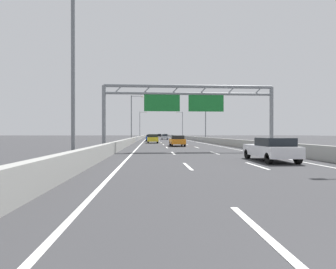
{
  "coord_description": "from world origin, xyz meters",
  "views": [
    {
      "loc": [
        -3.67,
        -0.88,
        1.69
      ],
      "look_at": [
        -0.19,
        53.19,
        1.47
      ],
      "focal_mm": 28.25,
      "sensor_mm": 36.0,
      "label": 1
    }
  ],
  "objects_px": {
    "orange_car": "(177,141)",
    "streetlamp_left_far": "(140,123)",
    "streetlamp_right_far": "(182,123)",
    "white_car": "(271,149)",
    "black_car": "(159,135)",
    "sign_gantry": "(188,101)",
    "streetlamp_right_mid": "(204,116)",
    "green_car": "(165,135)",
    "silver_car": "(165,137)",
    "blue_car": "(150,138)",
    "yellow_car": "(153,139)",
    "streetlamp_left_near": "(78,62)",
    "streetlamp_left_mid": "(133,115)"
  },
  "relations": [
    {
      "from": "silver_car",
      "to": "green_car",
      "type": "bearing_deg",
      "value": 86.68
    },
    {
      "from": "yellow_car",
      "to": "white_car",
      "type": "distance_m",
      "value": 31.77
    },
    {
      "from": "streetlamp_left_mid",
      "to": "black_car",
      "type": "relative_size",
      "value": 2.05
    },
    {
      "from": "streetlamp_right_far",
      "to": "yellow_car",
      "type": "distance_m",
      "value": 49.95
    },
    {
      "from": "blue_car",
      "to": "silver_car",
      "type": "height_order",
      "value": "silver_car"
    },
    {
      "from": "blue_car",
      "to": "silver_car",
      "type": "relative_size",
      "value": 1.1
    },
    {
      "from": "green_car",
      "to": "yellow_car",
      "type": "bearing_deg",
      "value": -94.64
    },
    {
      "from": "white_car",
      "to": "yellow_car",
      "type": "bearing_deg",
      "value": 102.62
    },
    {
      "from": "silver_car",
      "to": "orange_car",
      "type": "relative_size",
      "value": 0.97
    },
    {
      "from": "streetlamp_left_near",
      "to": "orange_car",
      "type": "xyz_separation_m",
      "value": [
        7.26,
        20.96,
        -4.65
      ]
    },
    {
      "from": "streetlamp_left_far",
      "to": "yellow_car",
      "type": "distance_m",
      "value": 48.94
    },
    {
      "from": "streetlamp_right_far",
      "to": "blue_car",
      "type": "xyz_separation_m",
      "value": [
        -11.3,
        -37.49,
        -4.64
      ]
    },
    {
      "from": "streetlamp_left_far",
      "to": "black_car",
      "type": "xyz_separation_m",
      "value": [
        7.71,
        28.76,
        -4.65
      ]
    },
    {
      "from": "streetlamp_left_near",
      "to": "streetlamp_left_mid",
      "type": "distance_m",
      "value": 40.56
    },
    {
      "from": "streetlamp_left_far",
      "to": "silver_car",
      "type": "distance_m",
      "value": 23.14
    },
    {
      "from": "black_car",
      "to": "orange_car",
      "type": "bearing_deg",
      "value": -90.29
    },
    {
      "from": "streetlamp_left_mid",
      "to": "white_car",
      "type": "relative_size",
      "value": 2.21
    },
    {
      "from": "sign_gantry",
      "to": "yellow_car",
      "type": "xyz_separation_m",
      "value": [
        -3.25,
        21.38,
        -4.04
      ]
    },
    {
      "from": "sign_gantry",
      "to": "orange_car",
      "type": "relative_size",
      "value": 3.87
    },
    {
      "from": "blue_car",
      "to": "yellow_car",
      "type": "bearing_deg",
      "value": -87.54
    },
    {
      "from": "sign_gantry",
      "to": "streetlamp_left_far",
      "type": "height_order",
      "value": "streetlamp_left_far"
    },
    {
      "from": "green_car",
      "to": "black_car",
      "type": "relative_size",
      "value": 0.99
    },
    {
      "from": "streetlamp_left_far",
      "to": "white_car",
      "type": "xyz_separation_m",
      "value": [
        11.04,
        -79.55,
        -4.65
      ]
    },
    {
      "from": "streetlamp_right_far",
      "to": "white_car",
      "type": "relative_size",
      "value": 2.21
    },
    {
      "from": "orange_car",
      "to": "yellow_car",
      "type": "bearing_deg",
      "value": 105.21
    },
    {
      "from": "yellow_car",
      "to": "white_car",
      "type": "xyz_separation_m",
      "value": [
        6.94,
        -31.0,
        -0.04
      ]
    },
    {
      "from": "streetlamp_left_far",
      "to": "blue_car",
      "type": "distance_m",
      "value": 37.95
    },
    {
      "from": "streetlamp_left_far",
      "to": "orange_car",
      "type": "xyz_separation_m",
      "value": [
        7.26,
        -60.16,
        -4.65
      ]
    },
    {
      "from": "streetlamp_left_far",
      "to": "streetlamp_right_far",
      "type": "xyz_separation_m",
      "value": [
        14.93,
        0.0,
        0.0
      ]
    },
    {
      "from": "streetlamp_left_mid",
      "to": "sign_gantry",
      "type": "bearing_deg",
      "value": -75.95
    },
    {
      "from": "streetlamp_left_near",
      "to": "green_car",
      "type": "height_order",
      "value": "streetlamp_left_near"
    },
    {
      "from": "sign_gantry",
      "to": "streetlamp_right_mid",
      "type": "distance_m",
      "value": 30.34
    },
    {
      "from": "streetlamp_right_far",
      "to": "black_car",
      "type": "height_order",
      "value": "streetlamp_right_far"
    },
    {
      "from": "sign_gantry",
      "to": "streetlamp_right_mid",
      "type": "bearing_deg",
      "value": 75.53
    },
    {
      "from": "yellow_car",
      "to": "green_car",
      "type": "distance_m",
      "value": 83.15
    },
    {
      "from": "orange_car",
      "to": "streetlamp_left_far",
      "type": "bearing_deg",
      "value": 96.88
    },
    {
      "from": "orange_car",
      "to": "black_car",
      "type": "relative_size",
      "value": 0.92
    },
    {
      "from": "sign_gantry",
      "to": "streetlamp_right_far",
      "type": "bearing_deg",
      "value": 83.81
    },
    {
      "from": "white_car",
      "to": "orange_car",
      "type": "xyz_separation_m",
      "value": [
        -3.79,
        19.39,
        -0.0
      ]
    },
    {
      "from": "sign_gantry",
      "to": "white_car",
      "type": "distance_m",
      "value": 11.08
    },
    {
      "from": "green_car",
      "to": "silver_car",
      "type": "height_order",
      "value": "silver_car"
    },
    {
      "from": "sign_gantry",
      "to": "green_car",
      "type": "xyz_separation_m",
      "value": [
        3.48,
        104.26,
        -4.09
      ]
    },
    {
      "from": "streetlamp_left_near",
      "to": "streetlamp_right_far",
      "type": "relative_size",
      "value": 1.0
    },
    {
      "from": "yellow_car",
      "to": "silver_car",
      "type": "xyz_separation_m",
      "value": [
        3.5,
        27.19,
        -0.04
      ]
    },
    {
      "from": "streetlamp_left_far",
      "to": "streetlamp_left_near",
      "type": "bearing_deg",
      "value": -90.0
    },
    {
      "from": "streetlamp_right_mid",
      "to": "blue_car",
      "type": "xyz_separation_m",
      "value": [
        -11.3,
        3.07,
        -4.64
      ]
    },
    {
      "from": "sign_gantry",
      "to": "streetlamp_left_near",
      "type": "height_order",
      "value": "streetlamp_left_near"
    },
    {
      "from": "streetlamp_left_far",
      "to": "green_car",
      "type": "xyz_separation_m",
      "value": [
        10.83,
        34.33,
        -4.67
      ]
    },
    {
      "from": "blue_car",
      "to": "black_car",
      "type": "xyz_separation_m",
      "value": [
        4.08,
        66.25,
        -0.0
      ]
    },
    {
      "from": "blue_car",
      "to": "black_car",
      "type": "bearing_deg",
      "value": 86.47
    }
  ]
}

